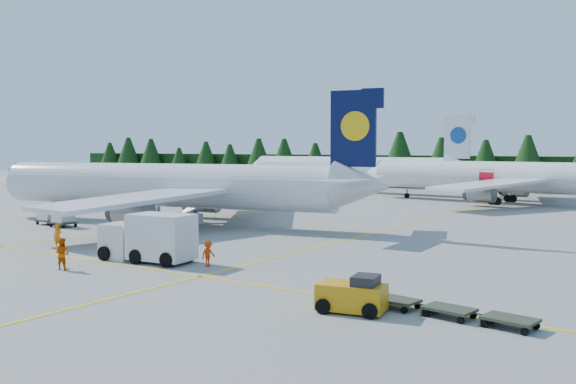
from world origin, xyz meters
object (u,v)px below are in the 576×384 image
Objects in this scene: airliner_red at (487,177)px; service_truck at (147,237)px; airliner_navy at (155,186)px; airstairs at (186,215)px; baggage_tug at (353,295)px.

airliner_red reaches higher than service_truck.
airliner_navy is 1.05× the size of airliner_red.
service_truck is at bearing -37.49° from airstairs.
baggage_tug is (32.69, -19.62, -2.94)m from airliner_navy.
airliner_navy is 12.77× the size of baggage_tug.
airliner_navy is 38.23m from baggage_tug.
airliner_red is 12.20× the size of baggage_tug.
airstairs is 37.24m from baggage_tug.
airliner_navy reaches higher than service_truck.
service_truck is (-5.26, -57.79, -1.97)m from airliner_red.
service_truck is (15.03, -15.52, -2.17)m from airliner_navy.
service_truck is at bearing -89.06° from airliner_red.
airliner_red is 6.86× the size of airstairs.
airliner_red is at bearing 53.21° from airliner_navy.
service_truck is (12.70, -17.46, 0.81)m from airstairs.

